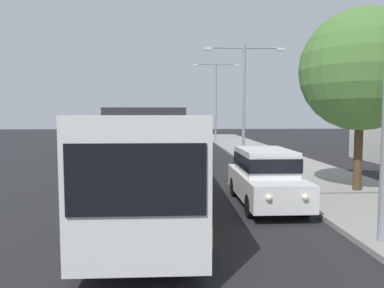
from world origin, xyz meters
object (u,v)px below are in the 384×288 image
object	(u,v)px
bus_lead	(154,160)
streetlamp_far	(216,94)
bus_second_in_line	(164,136)
bus_middle	(168,129)
box_truck_oncoming	(145,125)
roadside_tree	(361,70)
white_suv	(265,175)
bus_fourth_in_line	(169,125)
streetlamp_mid	(244,89)

from	to	relation	value
bus_lead	streetlamp_far	world-z (taller)	streetlamp_far
bus_lead	bus_second_in_line	xyz separation A→B (m)	(0.00, 11.94, 0.00)
bus_middle	bus_lead	bearing A→B (deg)	-90.00
box_truck_oncoming	roadside_tree	bearing A→B (deg)	-72.90
bus_lead	white_suv	world-z (taller)	bus_lead
white_suv	box_truck_oncoming	size ratio (longest dim) A/B	0.63
bus_fourth_in_line	roadside_tree	world-z (taller)	roadside_tree
bus_middle	bus_fourth_in_line	bearing A→B (deg)	90.00
white_suv	bus_fourth_in_line	bearing A→B (deg)	95.99
bus_fourth_in_line	roadside_tree	xyz separation A→B (m)	(7.72, -33.67, 3.06)
bus_second_in_line	box_truck_oncoming	size ratio (longest dim) A/B	1.40
white_suv	streetlamp_mid	world-z (taller)	streetlamp_mid
bus_fourth_in_line	roadside_tree	distance (m)	34.68
streetlamp_mid	streetlamp_far	distance (m)	16.69
white_suv	box_truck_oncoming	bearing A→B (deg)	100.60
streetlamp_far	roadside_tree	xyz separation A→B (m)	(2.33, -27.75, -0.72)
box_truck_oncoming	bus_lead	bearing A→B (deg)	-85.07
box_truck_oncoming	streetlamp_far	distance (m)	12.47
bus_lead	bus_second_in_line	distance (m)	11.94
bus_second_in_line	bus_middle	world-z (taller)	same
streetlamp_mid	streetlamp_far	size ratio (longest dim) A/B	0.86
bus_second_in_line	roadside_tree	bearing A→B (deg)	-50.81
bus_middle	streetlamp_mid	xyz separation A→B (m)	(5.40, -10.65, 3.16)
bus_lead	bus_middle	world-z (taller)	same
streetlamp_far	bus_middle	bearing A→B (deg)	-131.84
bus_second_in_line	bus_fourth_in_line	xyz separation A→B (m)	(0.00, 24.20, 0.00)
bus_lead	roadside_tree	size ratio (longest dim) A/B	1.51
bus_second_in_line	bus_middle	bearing A→B (deg)	90.00
bus_lead	bus_middle	bearing A→B (deg)	90.00
bus_second_in_line	bus_lead	bearing A→B (deg)	-90.00
white_suv	bus_lead	bearing A→B (deg)	-166.29
bus_fourth_in_line	streetlamp_mid	distance (m)	23.46
roadside_tree	bus_lead	bearing A→B (deg)	-162.28
box_truck_oncoming	streetlamp_mid	world-z (taller)	streetlamp_mid
white_suv	roadside_tree	world-z (taller)	roadside_tree
bus_middle	white_suv	distance (m)	23.58
bus_second_in_line	box_truck_oncoming	world-z (taller)	bus_second_in_line
bus_middle	box_truck_oncoming	bearing A→B (deg)	103.16
white_suv	streetlamp_mid	bearing A→B (deg)	82.33
bus_middle	bus_second_in_line	bearing A→B (deg)	-90.00
bus_lead	streetlamp_mid	world-z (taller)	streetlamp_mid
bus_fourth_in_line	streetlamp_far	size ratio (longest dim) A/B	1.36
bus_fourth_in_line	box_truck_oncoming	world-z (taller)	bus_fourth_in_line
box_truck_oncoming	streetlamp_mid	distance (m)	26.45
bus_middle	streetlamp_far	world-z (taller)	streetlamp_far
bus_second_in_line	bus_fourth_in_line	distance (m)	24.20
bus_middle	roadside_tree	world-z (taller)	roadside_tree
bus_lead	bus_middle	distance (m)	24.19
bus_lead	box_truck_oncoming	size ratio (longest dim) A/B	1.39
bus_second_in_line	streetlamp_far	size ratio (longest dim) A/B	1.20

